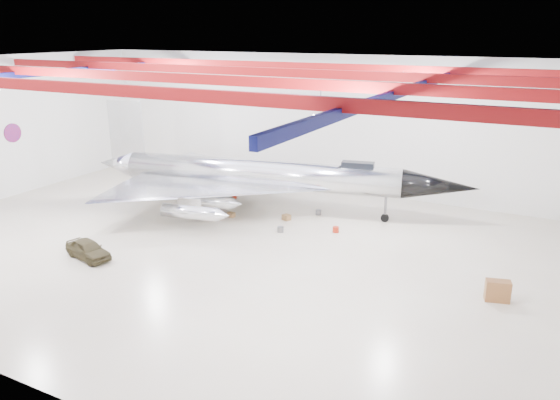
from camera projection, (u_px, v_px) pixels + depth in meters
The scene contains 16 objects.
floor at pixel (209, 243), 34.18m from camera, with size 40.00×40.00×0.00m, color #B9AA93.
wall_back at pixel (310, 122), 45.23m from camera, with size 40.00×40.00×0.00m, color silver.
ceiling at pixel (201, 63), 30.90m from camera, with size 40.00×40.00×0.00m, color #0A0F38.
ceiling_structure at pixel (202, 75), 31.10m from camera, with size 39.50×29.50×1.08m.
wall_roundel at pixel (13, 133), 43.20m from camera, with size 1.50×1.50×0.10m, color #B21414.
jet_aircraft at pixel (259, 178), 39.63m from camera, with size 28.15×19.23×7.75m.
jeep at pixel (88, 249), 31.78m from camera, with size 1.34×3.32×1.13m, color #3A331D.
desk at pixel (498, 291), 26.77m from camera, with size 1.18×0.59×1.08m, color brown.
crate_ply at pixel (207, 215), 38.88m from camera, with size 0.45×0.36×0.32m, color olive.
toolbox_red at pixel (234, 197), 43.35m from camera, with size 0.39×0.32×0.28m, color #A32210.
engine_drum at pixel (280, 229), 36.03m from camera, with size 0.42×0.42×0.37m, color #59595B.
parts_bin at pixel (286, 217), 38.36m from camera, with size 0.55×0.44×0.39m, color olive.
crate_small at pixel (211, 195), 43.87m from camera, with size 0.33×0.27×0.23m, color #59595B.
tool_chest at pixel (336, 230), 36.02m from camera, with size 0.42×0.42×0.38m, color #A32210.
oil_barrel at pixel (231, 215), 38.95m from camera, with size 0.48×0.39×0.34m, color olive.
spares_box at pixel (318, 212), 39.49m from camera, with size 0.40×0.40×0.36m, color #59595B.
Camera 1 is at (18.70, -26.13, 12.77)m, focal length 35.00 mm.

